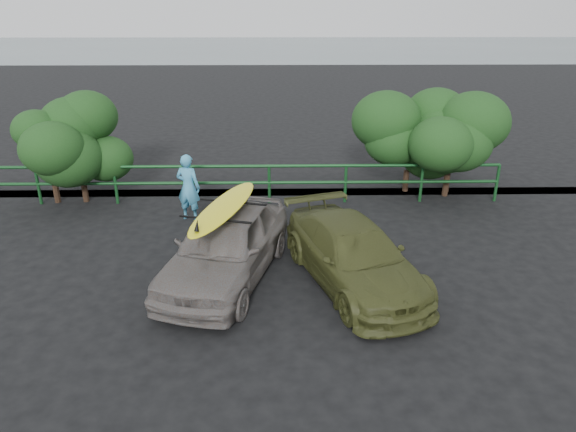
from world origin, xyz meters
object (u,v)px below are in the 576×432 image
Objects in this scene: man at (188,187)px; olive_vehicle at (353,255)px; surfboard at (224,207)px; guardrail at (231,184)px; sedan at (226,245)px.

olive_vehicle is at bearing 155.77° from man.
guardrail is at bearing 109.08° from surfboard.
sedan reaches higher than olive_vehicle.
sedan is at bearing 105.42° from surfboard.
surfboard reaches higher than olive_vehicle.
man reaches higher than olive_vehicle.
surfboard is at bearing -74.58° from sedan.
olive_vehicle is 1.35× the size of surfboard.
sedan is (0.26, -4.06, 0.16)m from guardrail.
sedan reaches higher than guardrail.
sedan is at bearing 129.50° from man.
olive_vehicle is at bearing 9.69° from sedan.
sedan is 3.18m from man.
surfboard is at bearing 129.50° from man.
surfboard reaches higher than sedan.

